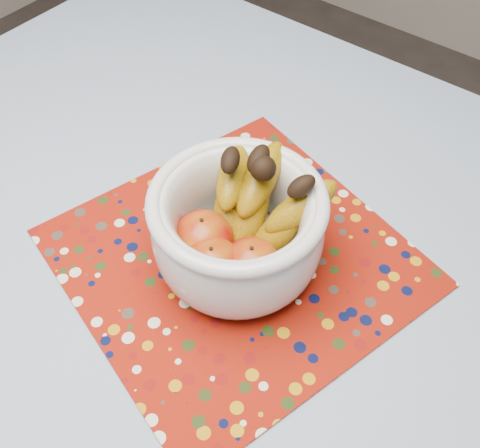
# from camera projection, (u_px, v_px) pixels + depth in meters

# --- Properties ---
(table) EXTENTS (1.20, 1.20, 0.75)m
(table) POSITION_uv_depth(u_px,v_px,m) (158.00, 308.00, 0.84)
(table) COLOR brown
(table) RESTS_ON ground
(tablecloth) EXTENTS (1.32, 1.32, 0.01)m
(tablecloth) POSITION_uv_depth(u_px,v_px,m) (152.00, 277.00, 0.78)
(tablecloth) COLOR slate
(tablecloth) RESTS_ON table
(placemat) EXTENTS (0.54, 0.54, 0.00)m
(placemat) POSITION_uv_depth(u_px,v_px,m) (235.00, 257.00, 0.79)
(placemat) COLOR maroon
(placemat) RESTS_ON tablecloth
(fruit_bowl) EXTENTS (0.24, 0.24, 0.18)m
(fruit_bowl) POSITION_uv_depth(u_px,v_px,m) (243.00, 222.00, 0.73)
(fruit_bowl) COLOR silver
(fruit_bowl) RESTS_ON placemat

